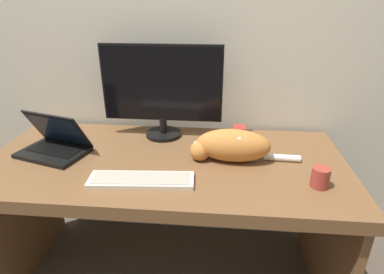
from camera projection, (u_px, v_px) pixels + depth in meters
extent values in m
cube|color=beige|center=(176.00, 29.00, 1.72)|extent=(6.40, 0.06, 2.60)
cube|color=brown|center=(166.00, 164.00, 1.54)|extent=(1.70, 0.79, 0.06)
cube|color=brown|center=(22.00, 217.00, 1.77)|extent=(0.04, 0.73, 0.69)
cube|color=brown|center=(326.00, 236.00, 1.63)|extent=(0.04, 0.73, 0.69)
cylinder|color=black|center=(164.00, 134.00, 1.78)|extent=(0.19, 0.19, 0.02)
cylinder|color=black|center=(163.00, 125.00, 1.75)|extent=(0.04, 0.04, 0.09)
cube|color=black|center=(162.00, 83.00, 1.66)|extent=(0.63, 0.02, 0.40)
cube|color=black|center=(161.00, 84.00, 1.65)|extent=(0.61, 0.01, 0.38)
cube|color=black|center=(53.00, 152.00, 1.57)|extent=(0.36, 0.30, 0.02)
cube|color=black|center=(55.00, 149.00, 1.58)|extent=(0.28, 0.19, 0.00)
cube|color=black|center=(58.00, 129.00, 1.57)|extent=(0.33, 0.20, 0.19)
cube|color=black|center=(57.00, 130.00, 1.57)|extent=(0.30, 0.17, 0.17)
cube|color=beige|center=(141.00, 180.00, 1.34)|extent=(0.45, 0.15, 0.02)
cube|color=#ABA393|center=(141.00, 178.00, 1.33)|extent=(0.41, 0.13, 0.00)
ellipsoid|color=#C67A38|center=(233.00, 145.00, 1.49)|extent=(0.35, 0.17, 0.15)
ellipsoid|color=white|center=(237.00, 137.00, 1.47)|extent=(0.16, 0.12, 0.06)
sphere|color=#C67A38|center=(200.00, 151.00, 1.50)|extent=(0.09, 0.09, 0.09)
cone|color=white|center=(195.00, 143.00, 1.49)|extent=(0.03, 0.03, 0.03)
cone|color=white|center=(204.00, 144.00, 1.49)|extent=(0.03, 0.03, 0.03)
cylinder|color=white|center=(282.00, 158.00, 1.51)|extent=(0.17, 0.04, 0.03)
cylinder|color=#9E382D|center=(320.00, 177.00, 1.30)|extent=(0.07, 0.07, 0.09)
cube|color=red|center=(239.00, 132.00, 1.74)|extent=(0.06, 0.06, 0.06)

